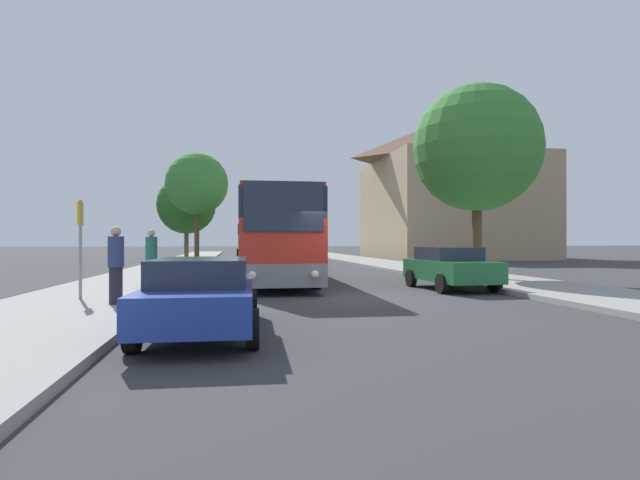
% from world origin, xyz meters
% --- Properties ---
extents(ground_plane, '(300.00, 300.00, 0.00)m').
position_xyz_m(ground_plane, '(0.00, 0.00, 0.00)').
color(ground_plane, '#38383A').
rests_on(ground_plane, ground).
extents(sidewalk_left, '(4.00, 120.00, 0.15)m').
position_xyz_m(sidewalk_left, '(-7.00, 0.00, 0.07)').
color(sidewalk_left, gray).
rests_on(sidewalk_left, ground_plane).
extents(sidewalk_right, '(4.00, 120.00, 0.15)m').
position_xyz_m(sidewalk_right, '(7.00, 0.00, 0.07)').
color(sidewalk_right, gray).
rests_on(sidewalk_right, ground_plane).
extents(building_right_background, '(14.18, 15.38, 13.76)m').
position_xyz_m(building_right_background, '(17.56, 31.54, 6.88)').
color(building_right_background, tan).
rests_on(building_right_background, ground_plane).
extents(bus_front, '(3.01, 12.19, 3.38)m').
position_xyz_m(bus_front, '(-1.65, 5.89, 1.81)').
color(bus_front, gray).
rests_on(bus_front, ground_plane).
extents(bus_middle, '(2.83, 11.13, 3.43)m').
position_xyz_m(bus_middle, '(-1.40, 19.94, 1.83)').
color(bus_middle, '#2D519E').
rests_on(bus_middle, ground_plane).
extents(bus_rear, '(3.02, 12.15, 3.25)m').
position_xyz_m(bus_rear, '(-1.53, 34.29, 1.74)').
color(bus_rear, '#2D2D2D').
rests_on(bus_rear, ground_plane).
extents(parked_car_left_curb, '(2.04, 4.61, 1.33)m').
position_xyz_m(parked_car_left_curb, '(-3.70, -5.46, 0.71)').
color(parked_car_left_curb, '#233D9E').
rests_on(parked_car_left_curb, ground_plane).
extents(parked_car_right_near, '(2.15, 4.02, 1.43)m').
position_xyz_m(parked_car_right_near, '(4.02, 1.46, 0.75)').
color(parked_car_right_near, '#236B38').
rests_on(parked_car_right_near, ground_plane).
extents(bus_stop_sign, '(0.08, 0.45, 2.54)m').
position_xyz_m(bus_stop_sign, '(-7.06, -0.78, 1.72)').
color(bus_stop_sign, gray).
rests_on(bus_stop_sign, sidewalk_left).
extents(pedestrian_waiting_near, '(0.36, 0.36, 1.86)m').
position_xyz_m(pedestrian_waiting_near, '(-5.76, 2.01, 1.09)').
color(pedestrian_waiting_near, '#23232D').
rests_on(pedestrian_waiting_near, sidewalk_left).
extents(pedestrian_waiting_far, '(0.36, 0.36, 1.83)m').
position_xyz_m(pedestrian_waiting_far, '(-5.90, -2.09, 1.08)').
color(pedestrian_waiting_far, '#23232D').
rests_on(pedestrian_waiting_far, sidewalk_left).
extents(tree_left_near, '(5.49, 5.49, 7.68)m').
position_xyz_m(tree_left_near, '(-7.72, 34.19, 5.07)').
color(tree_left_near, brown).
rests_on(tree_left_near, sidewalk_left).
extents(tree_left_far, '(5.13, 5.13, 8.82)m').
position_xyz_m(tree_left_far, '(-6.29, 27.95, 6.38)').
color(tree_left_far, '#513D23').
rests_on(tree_left_far, sidewalk_left).
extents(tree_right_near, '(5.24, 5.24, 7.96)m').
position_xyz_m(tree_right_near, '(6.71, 4.80, 5.47)').
color(tree_right_near, '#513D23').
rests_on(tree_right_near, sidewalk_right).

